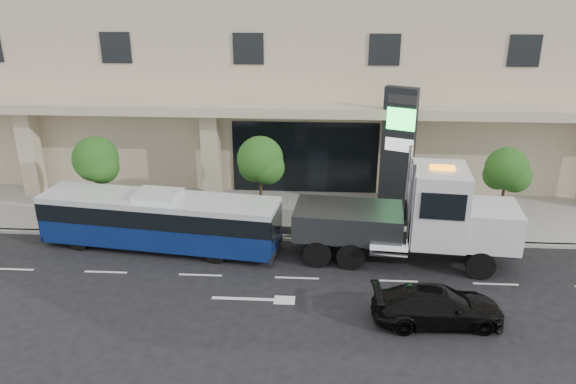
% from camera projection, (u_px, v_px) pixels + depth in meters
% --- Properties ---
extents(ground, '(120.00, 120.00, 0.00)m').
position_uv_depth(ground, '(299.00, 261.00, 24.36)').
color(ground, black).
rests_on(ground, ground).
extents(sidewalk, '(120.00, 6.00, 0.15)m').
position_uv_depth(sidewalk, '(303.00, 213.00, 28.98)').
color(sidewalk, gray).
rests_on(sidewalk, ground).
extents(curb, '(120.00, 0.30, 0.15)m').
position_uv_depth(curb, '(300.00, 239.00, 26.19)').
color(curb, gray).
rests_on(curb, ground).
extents(convention_center, '(60.00, 17.60, 20.00)m').
position_uv_depth(convention_center, '(310.00, 2.00, 35.06)').
color(convention_center, '#BBAC8C').
rests_on(convention_center, ground).
extents(tree_left, '(2.27, 2.20, 4.22)m').
position_uv_depth(tree_left, '(96.00, 162.00, 27.12)').
color(tree_left, '#422B19').
rests_on(tree_left, sidewalk).
extents(tree_mid, '(2.28, 2.20, 4.38)m').
position_uv_depth(tree_mid, '(261.00, 163.00, 26.62)').
color(tree_mid, '#422B19').
rests_on(tree_mid, sidewalk).
extents(tree_right, '(2.10, 2.00, 4.04)m').
position_uv_depth(tree_right, '(507.00, 172.00, 26.05)').
color(tree_right, '#422B19').
rests_on(tree_right, sidewalk).
extents(city_bus, '(10.91, 3.62, 2.71)m').
position_uv_depth(city_bus, '(160.00, 220.00, 25.04)').
color(city_bus, black).
rests_on(city_bus, ground).
extents(tow_truck, '(10.57, 3.39, 4.80)m').
position_uv_depth(tow_truck, '(414.00, 219.00, 23.68)').
color(tow_truck, '#2D3033').
rests_on(tow_truck, ground).
extents(black_sedan, '(4.74, 2.16, 1.34)m').
position_uv_depth(black_sedan, '(438.00, 306.00, 19.84)').
color(black_sedan, black).
rests_on(black_sedan, ground).
extents(signage_pylon, '(1.69, 1.15, 6.43)m').
position_uv_depth(signage_pylon, '(398.00, 151.00, 27.90)').
color(signage_pylon, black).
rests_on(signage_pylon, sidewalk).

